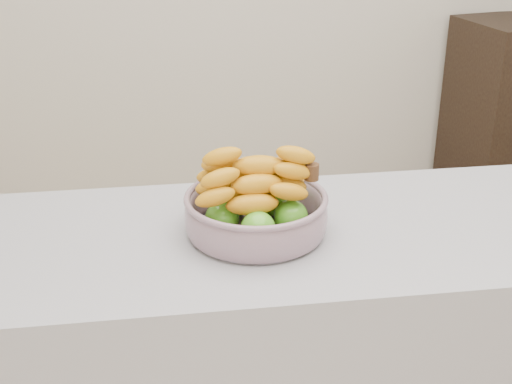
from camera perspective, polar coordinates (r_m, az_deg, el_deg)
counter at (r=1.91m, az=9.21°, el=-14.71°), size 2.00×0.60×0.90m
cabinet at (r=3.81m, az=19.75°, el=5.43°), size 0.63×0.54×1.00m
fruit_bowl at (r=1.57m, az=-0.02°, el=-1.36°), size 0.32×0.32×0.18m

